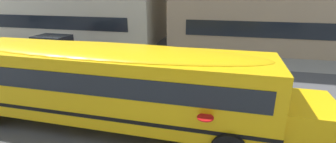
{
  "coord_description": "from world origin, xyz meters",
  "views": [
    {
      "loc": [
        2.39,
        -8.74,
        4.58
      ],
      "look_at": [
        0.51,
        -0.81,
        1.85
      ],
      "focal_mm": 26.44,
      "sensor_mm": 36.0,
      "label": 1
    }
  ],
  "objects": [
    {
      "name": "ground_plane",
      "position": [
        0.0,
        0.0,
        0.0
      ],
      "size": [
        400.0,
        400.0,
        0.0
      ],
      "primitive_type": "plane",
      "color": "#4C4C4F"
    },
    {
      "name": "sidewalk_far",
      "position": [
        0.0,
        7.74,
        0.01
      ],
      "size": [
        120.0,
        3.0,
        0.01
      ],
      "primitive_type": "cube",
      "color": "gray",
      "rests_on": "ground_plane"
    },
    {
      "name": "lane_centreline",
      "position": [
        0.0,
        0.0,
        0.0
      ],
      "size": [
        110.0,
        0.16,
        0.01
      ],
      "primitive_type": "cube",
      "color": "silver",
      "rests_on": "ground_plane"
    },
    {
      "name": "school_bus",
      "position": [
        -1.16,
        -1.62,
        1.68
      ],
      "size": [
        12.68,
        3.11,
        2.83
      ],
      "rotation": [
        0.0,
        0.0,
        -0.02
      ],
      "color": "yellow",
      "rests_on": "ground_plane"
    },
    {
      "name": "parked_car_red_end_of_row",
      "position": [
        -8.75,
        5.28,
        0.84
      ],
      "size": [
        3.97,
        2.01,
        1.64
      ],
      "rotation": [
        0.0,
        0.0,
        -0.04
      ],
      "color": "maroon",
      "rests_on": "ground_plane"
    }
  ]
}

